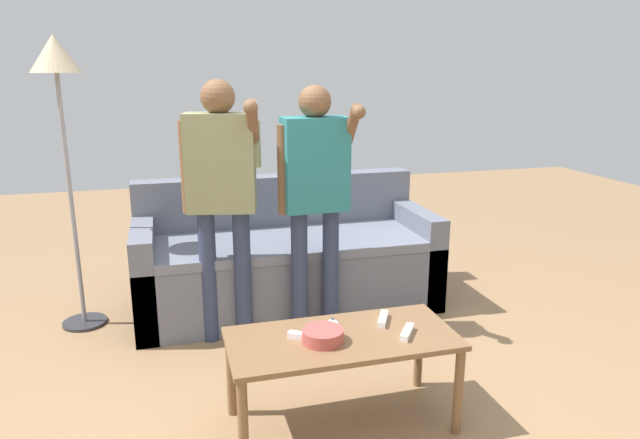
{
  "coord_description": "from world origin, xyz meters",
  "views": [
    {
      "loc": [
        -0.64,
        -2.36,
        1.63
      ],
      "look_at": [
        0.12,
        0.38,
        0.88
      ],
      "focal_mm": 31.97,
      "sensor_mm": 36.0,
      "label": 1
    }
  ],
  "objects_px": {
    "floor_lamp": "(58,84)",
    "player_center": "(315,183)",
    "game_remote_wand_far": "(305,337)",
    "game_remote_wand_spare": "(407,332)",
    "couch": "(286,261)",
    "game_remote_wand_near": "(383,319)",
    "coffee_table": "(342,348)",
    "player_left": "(222,183)",
    "game_remote_nunchuk": "(333,325)",
    "snack_bowl": "(323,336)"
  },
  "relations": [
    {
      "from": "player_left",
      "to": "game_remote_wand_far",
      "type": "bearing_deg",
      "value": -76.21
    },
    {
      "from": "snack_bowl",
      "to": "player_center",
      "type": "distance_m",
      "value": 1.13
    },
    {
      "from": "game_remote_wand_far",
      "to": "coffee_table",
      "type": "bearing_deg",
      "value": -3.36
    },
    {
      "from": "game_remote_wand_spare",
      "to": "player_left",
      "type": "bearing_deg",
      "value": 123.1
    },
    {
      "from": "coffee_table",
      "to": "snack_bowl",
      "type": "relative_size",
      "value": 5.58
    },
    {
      "from": "game_remote_wand_far",
      "to": "player_left",
      "type": "bearing_deg",
      "value": 103.79
    },
    {
      "from": "player_center",
      "to": "game_remote_wand_far",
      "type": "bearing_deg",
      "value": -107.51
    },
    {
      "from": "player_center",
      "to": "player_left",
      "type": "bearing_deg",
      "value": 173.94
    },
    {
      "from": "game_remote_nunchuk",
      "to": "game_remote_wand_near",
      "type": "distance_m",
      "value": 0.26
    },
    {
      "from": "game_remote_wand_far",
      "to": "game_remote_wand_spare",
      "type": "xyz_separation_m",
      "value": [
        0.46,
        -0.08,
        0.0
      ]
    },
    {
      "from": "player_left",
      "to": "coffee_table",
      "type": "bearing_deg",
      "value": -67.68
    },
    {
      "from": "coffee_table",
      "to": "player_left",
      "type": "distance_m",
      "value": 1.26
    },
    {
      "from": "snack_bowl",
      "to": "player_left",
      "type": "relative_size",
      "value": 0.12
    },
    {
      "from": "game_remote_wand_spare",
      "to": "game_remote_wand_far",
      "type": "bearing_deg",
      "value": 170.28
    },
    {
      "from": "snack_bowl",
      "to": "floor_lamp",
      "type": "distance_m",
      "value": 2.22
    },
    {
      "from": "floor_lamp",
      "to": "player_center",
      "type": "bearing_deg",
      "value": -20.34
    },
    {
      "from": "coffee_table",
      "to": "game_remote_wand_near",
      "type": "bearing_deg",
      "value": 20.89
    },
    {
      "from": "snack_bowl",
      "to": "game_remote_wand_spare",
      "type": "distance_m",
      "value": 0.39
    },
    {
      "from": "game_remote_wand_near",
      "to": "floor_lamp",
      "type": "bearing_deg",
      "value": 137.77
    },
    {
      "from": "couch",
      "to": "game_remote_wand_spare",
      "type": "xyz_separation_m",
      "value": [
        0.24,
        -1.55,
        0.15
      ]
    },
    {
      "from": "floor_lamp",
      "to": "game_remote_wand_near",
      "type": "xyz_separation_m",
      "value": [
        1.55,
        -1.41,
        -1.08
      ]
    },
    {
      "from": "snack_bowl",
      "to": "game_remote_wand_far",
      "type": "relative_size",
      "value": 1.22
    },
    {
      "from": "game_remote_nunchuk",
      "to": "floor_lamp",
      "type": "distance_m",
      "value": 2.2
    },
    {
      "from": "snack_bowl",
      "to": "player_left",
      "type": "bearing_deg",
      "value": 106.94
    },
    {
      "from": "coffee_table",
      "to": "snack_bowl",
      "type": "bearing_deg",
      "value": -164.42
    },
    {
      "from": "floor_lamp",
      "to": "player_center",
      "type": "relative_size",
      "value": 1.18
    },
    {
      "from": "game_remote_wand_far",
      "to": "game_remote_wand_spare",
      "type": "height_order",
      "value": "same"
    },
    {
      "from": "player_center",
      "to": "game_remote_wand_near",
      "type": "bearing_deg",
      "value": -82.96
    },
    {
      "from": "player_center",
      "to": "coffee_table",
      "type": "bearing_deg",
      "value": -97.66
    },
    {
      "from": "game_remote_wand_spare",
      "to": "floor_lamp",
      "type": "bearing_deg",
      "value": 135.68
    },
    {
      "from": "couch",
      "to": "game_remote_wand_spare",
      "type": "bearing_deg",
      "value": -81.22
    },
    {
      "from": "game_remote_wand_far",
      "to": "game_remote_nunchuk",
      "type": "bearing_deg",
      "value": 23.69
    },
    {
      "from": "game_remote_nunchuk",
      "to": "game_remote_wand_far",
      "type": "distance_m",
      "value": 0.17
    },
    {
      "from": "floor_lamp",
      "to": "game_remote_wand_near",
      "type": "height_order",
      "value": "floor_lamp"
    },
    {
      "from": "snack_bowl",
      "to": "floor_lamp",
      "type": "height_order",
      "value": "floor_lamp"
    },
    {
      "from": "floor_lamp",
      "to": "game_remote_nunchuk",
      "type": "bearing_deg",
      "value": -47.69
    },
    {
      "from": "couch",
      "to": "game_remote_wand_near",
      "type": "relative_size",
      "value": 13.13
    },
    {
      "from": "player_left",
      "to": "game_remote_wand_near",
      "type": "distance_m",
      "value": 1.25
    },
    {
      "from": "game_remote_wand_spare",
      "to": "game_remote_nunchuk",
      "type": "bearing_deg",
      "value": 154.9
    },
    {
      "from": "game_remote_nunchuk",
      "to": "floor_lamp",
      "type": "xyz_separation_m",
      "value": [
        -1.29,
        1.42,
        1.08
      ]
    },
    {
      "from": "floor_lamp",
      "to": "player_left",
      "type": "relative_size",
      "value": 1.16
    },
    {
      "from": "player_center",
      "to": "game_remote_wand_spare",
      "type": "distance_m",
      "value": 1.16
    },
    {
      "from": "coffee_table",
      "to": "game_remote_nunchuk",
      "type": "distance_m",
      "value": 0.11
    },
    {
      "from": "floor_lamp",
      "to": "game_remote_wand_spare",
      "type": "bearing_deg",
      "value": -44.32
    },
    {
      "from": "snack_bowl",
      "to": "couch",
      "type": "bearing_deg",
      "value": 84.3
    },
    {
      "from": "couch",
      "to": "game_remote_wand_far",
      "type": "xyz_separation_m",
      "value": [
        -0.22,
        -1.47,
        0.15
      ]
    },
    {
      "from": "player_left",
      "to": "game_remote_nunchuk",
      "type": "bearing_deg",
      "value": -67.07
    },
    {
      "from": "couch",
      "to": "game_remote_nunchuk",
      "type": "relative_size",
      "value": 23.25
    },
    {
      "from": "snack_bowl",
      "to": "game_remote_wand_near",
      "type": "relative_size",
      "value": 1.2
    },
    {
      "from": "snack_bowl",
      "to": "game_remote_wand_far",
      "type": "height_order",
      "value": "snack_bowl"
    }
  ]
}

